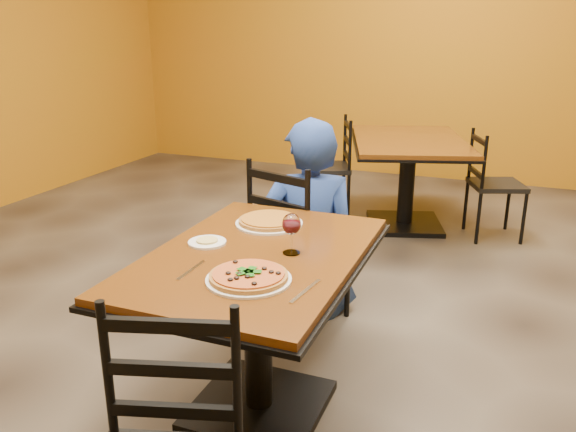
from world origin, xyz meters
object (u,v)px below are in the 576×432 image
at_px(pizza_main, 249,275).
at_px(side_plate, 207,242).
at_px(pizza_far, 269,220).
at_px(chair_second_right, 497,185).
at_px(plate_main, 249,279).
at_px(table_main, 257,296).
at_px(wine_glass, 291,232).
at_px(chair_main_far, 300,242).
at_px(diner, 309,217).
at_px(table_second, 408,161).
at_px(plate_far, 269,223).
at_px(chair_second_left, 326,168).

xyz_separation_m(pizza_main, side_plate, (-0.32, 0.28, -0.02)).
relative_size(pizza_far, side_plate, 1.75).
xyz_separation_m(chair_second_right, plate_main, (-0.75, -2.97, 0.33)).
distance_m(table_main, side_plate, 0.31).
bearing_deg(wine_glass, chair_main_far, 107.66).
relative_size(chair_main_far, diner, 0.83).
height_order(chair_main_far, pizza_far, chair_main_far).
relative_size(diner, plate_main, 3.71).
xyz_separation_m(table_second, plate_far, (-0.22, -2.38, 0.19)).
bearing_deg(side_plate, plate_far, 65.37).
distance_m(pizza_far, wine_glass, 0.37).
bearing_deg(chair_second_left, wine_glass, -7.98).
distance_m(chair_main_far, diner, 0.18).
bearing_deg(pizza_far, plate_far, -135.00).
distance_m(chair_second_right, pizza_far, 2.58).
bearing_deg(plate_main, pizza_far, 106.38).
height_order(pizza_far, side_plate, pizza_far).
bearing_deg(pizza_main, chair_second_right, 75.78).
bearing_deg(table_second, diner, -98.72).
bearing_deg(table_main, wine_glass, 17.79).
height_order(chair_main_far, chair_second_left, chair_main_far).
height_order(table_main, wine_glass, wine_glass).
height_order(chair_second_left, plate_far, chair_second_left).
bearing_deg(table_second, table_main, -92.85).
bearing_deg(diner, pizza_far, 74.34).
bearing_deg(side_plate, chair_main_far, 82.43).
relative_size(table_second, diner, 1.34).
distance_m(table_second, plate_main, 2.98).
relative_size(plate_main, pizza_far, 1.11).
bearing_deg(chair_second_right, pizza_main, 145.01).
bearing_deg(diner, chair_second_left, -94.43).
distance_m(table_main, plate_far, 0.40).
bearing_deg(pizza_main, table_second, 89.07).
xyz_separation_m(table_second, chair_second_right, (0.71, 0.00, -0.14)).
xyz_separation_m(table_second, pizza_far, (-0.22, -2.38, 0.21)).
bearing_deg(pizza_main, wine_glass, 81.07).
bearing_deg(plate_far, chair_second_left, 101.46).
bearing_deg(diner, chair_second_right, -138.48).
bearing_deg(diner, plate_main, 80.63).
height_order(table_main, plate_far, plate_far).
distance_m(chair_main_far, chair_second_right, 2.10).
bearing_deg(diner, wine_glass, 86.25).
distance_m(chair_main_far, pizza_main, 1.17).
xyz_separation_m(chair_second_right, pizza_far, (-0.93, -2.38, 0.35)).
xyz_separation_m(plate_main, plate_far, (-0.18, 0.60, 0.00)).
bearing_deg(table_main, diner, 97.20).
distance_m(table_second, chair_main_far, 1.88).
bearing_deg(table_main, chair_second_left, 101.87).
relative_size(chair_second_left, chair_second_right, 1.04).
height_order(plate_main, pizza_far, pizza_far).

